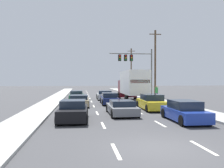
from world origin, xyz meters
TOP-DOWN VIEW (x-y plane):
  - ground_plane at (0.00, 25.00)m, footprint 140.00×140.00m
  - sidewalk_right at (6.43, 20.00)m, footprint 2.36×80.00m
  - sidewalk_left at (-6.43, 20.00)m, footprint 2.36×80.00m
  - lane_markings at (0.00, 22.33)m, footprint 3.54×57.00m
  - car_green at (-3.51, 23.25)m, footprint 1.99×4.74m
  - car_tan at (-3.16, 14.94)m, footprint 2.05×4.06m
  - car_black at (-3.46, 6.76)m, footprint 2.00×4.37m
  - car_silver at (0.14, 22.61)m, footprint 2.02×4.22m
  - car_navy at (0.08, 16.58)m, footprint 1.87×4.17m
  - car_gray at (0.07, 8.79)m, footprint 2.01×4.37m
  - box_truck at (3.25, 19.50)m, footprint 2.65×8.86m
  - car_yellow at (3.23, 11.50)m, footprint 1.98×4.55m
  - car_blue at (3.52, 5.45)m, footprint 1.89×4.21m
  - traffic_signal_mast at (4.90, 26.54)m, footprint 6.63×0.69m
  - utility_pole_mid at (8.15, 25.77)m, footprint 1.80×0.28m
  - utility_pole_far at (8.48, 44.46)m, footprint 1.80×0.28m
  - pedestrian_near_corner at (6.66, 20.55)m, footprint 0.38×0.38m

SIDE VIEW (x-z plane):
  - ground_plane at x=0.00m, z-range 0.00..0.00m
  - lane_markings at x=0.00m, z-range 0.00..0.01m
  - sidewalk_right at x=6.43m, z-range 0.00..0.14m
  - sidewalk_left at x=-6.43m, z-range 0.00..0.14m
  - car_gray at x=0.07m, z-range -0.04..1.06m
  - car_tan at x=-3.16m, z-range -0.03..1.10m
  - car_green at x=-3.51m, z-range -0.04..1.13m
  - car_navy at x=0.08m, z-range -0.05..1.17m
  - car_silver at x=0.14m, z-range -0.04..1.16m
  - car_black at x=-3.46m, z-range -0.06..1.26m
  - car_blue at x=3.52m, z-range -0.05..1.27m
  - car_yellow at x=3.23m, z-range -0.05..1.30m
  - pedestrian_near_corner at x=6.66m, z-range 0.14..1.88m
  - box_truck at x=3.25m, z-range 0.26..3.96m
  - utility_pole_far at x=8.48m, z-range 0.14..9.95m
  - utility_pole_mid at x=8.15m, z-range 0.14..10.23m
  - traffic_signal_mast at x=4.90m, z-range 1.76..9.11m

